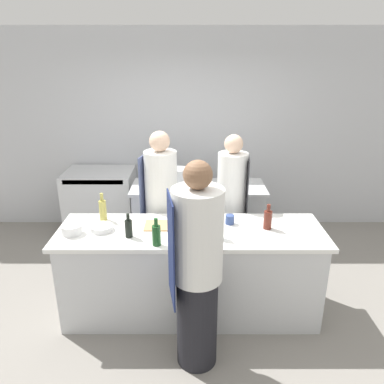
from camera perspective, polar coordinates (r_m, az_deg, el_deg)
ground_plane at (r=4.01m, az=-0.02°, el=-17.42°), size 16.00×16.00×0.00m
wall_back at (r=5.40m, az=0.06°, el=9.11°), size 8.00×0.06×2.80m
prep_counter at (r=3.75m, az=-0.02°, el=-11.96°), size 2.51×0.76×0.90m
pass_counter at (r=4.84m, az=1.10°, el=-4.08°), size 1.67×0.63×0.90m
oven_range at (r=5.44m, az=-13.48°, el=-1.64°), size 0.93×0.69×0.94m
chef_at_prep_near at (r=2.96m, az=0.90°, el=-11.84°), size 0.43×0.41×1.77m
chef_at_stove at (r=4.19m, az=6.20°, el=-2.44°), size 0.35×0.33×1.67m
chef_at_pass_far at (r=4.12m, az=-4.54°, el=-2.44°), size 0.39×0.38×1.72m
bottle_olive_oil at (r=3.59m, az=11.63°, el=-4.08°), size 0.08×0.08×0.24m
bottle_vinegar at (r=3.24m, az=-5.29°, el=-6.47°), size 0.08×0.08×0.25m
bottle_wine at (r=3.79m, az=-13.28°, el=-2.60°), size 0.07×0.07×0.28m
bottle_cooking_oil at (r=3.42m, az=-9.47°, el=-5.40°), size 0.07×0.07×0.22m
bottle_sauce at (r=3.31m, az=0.21°, el=-6.30°), size 0.06×0.06×0.19m
bottle_water at (r=3.35m, az=3.85°, el=-5.41°), size 0.08×0.08×0.26m
bowl_mixing_large at (r=3.62m, az=-17.69°, el=-5.42°), size 0.19×0.19×0.09m
bowl_prep_small at (r=3.61m, az=-13.45°, el=-5.33°), size 0.21×0.21×0.05m
cup at (r=3.65m, az=5.94°, el=-4.19°), size 0.09×0.09×0.09m
cutting_board at (r=3.62m, az=-4.33°, el=-5.10°), size 0.34×0.24×0.01m
stockpot at (r=4.68m, az=-2.21°, el=2.35°), size 0.28×0.28×0.22m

